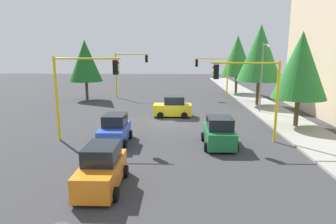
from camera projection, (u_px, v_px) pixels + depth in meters
name	position (u px, v px, depth m)	size (l,w,h in m)	color
ground_plane	(168.00, 121.00, 26.41)	(120.00, 120.00, 0.00)	#353538
sidewalk_kerb	(269.00, 110.00, 30.97)	(80.00, 4.00, 0.15)	gray
lane_arrow_near	(104.00, 172.00, 15.22)	(2.40, 1.10, 1.10)	silver
traffic_signal_far_left	(214.00, 70.00, 39.19)	(0.36, 4.59, 5.43)	yellow
traffic_signal_near_left	(251.00, 85.00, 19.58)	(0.36, 4.59, 5.54)	yellow
traffic_signal_near_right	(81.00, 82.00, 19.90)	(0.36, 4.59, 5.82)	yellow
traffic_signal_far_right	(129.00, 67.00, 39.47)	(0.36, 4.59, 5.99)	yellow
street_lamp_curbside	(263.00, 70.00, 28.81)	(2.15, 0.28, 7.00)	slate
tree_roadside_mid	(260.00, 53.00, 32.75)	(4.98, 4.98, 9.13)	brown
tree_opposite_side	(85.00, 61.00, 37.51)	(4.20, 4.20, 7.67)	brown
tree_roadside_near	(301.00, 65.00, 23.13)	(4.23, 4.23, 7.73)	brown
tree_roadside_far	(237.00, 56.00, 42.65)	(4.64, 4.64, 8.50)	brown
car_yellow	(173.00, 107.00, 28.18)	(1.99, 3.62, 1.98)	yellow
car_green	(219.00, 133.00, 19.25)	(3.68, 2.11, 1.98)	#1E7238
car_blue	(115.00, 130.00, 19.89)	(3.72, 1.95, 1.98)	blue
car_orange	(102.00, 169.00, 13.30)	(3.89, 1.94, 1.98)	orange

